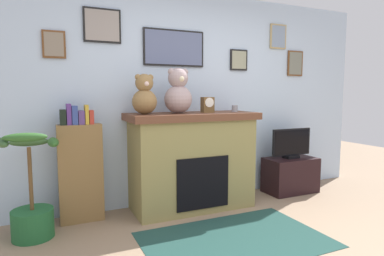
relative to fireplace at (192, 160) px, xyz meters
The scene contains 11 objects.
back_wall 0.83m from the fireplace, 63.99° to the left, with size 5.20×0.15×2.60m.
fireplace is the anchor object (origin of this frame).
bookshelf 1.25m from the fireplace, behind, with size 0.45×0.16×1.26m.
potted_plant 1.74m from the fireplace, behind, with size 0.56×0.51×1.02m.
tv_stand 1.53m from the fireplace, ahead, with size 0.71×0.40×0.48m, color black.
television 1.49m from the fireplace, ahead, with size 0.62×0.14×0.41m.
area_rug 1.13m from the fireplace, 90.00° to the right, with size 1.70×1.10×0.01m, color #1E403A.
candle_jar 0.83m from the fireplace, ahead, with size 0.07×0.07×0.08m, color gray.
mantel_clock 0.68m from the fireplace, ahead, with size 0.14×0.10×0.18m.
teddy_bear_grey 0.95m from the fireplace, behind, with size 0.27×0.27×0.44m.
teddy_bear_tan 0.81m from the fireplace, behind, with size 0.32×0.32×0.51m.
Camera 1 is at (-1.75, -1.84, 1.37)m, focal length 30.74 mm.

